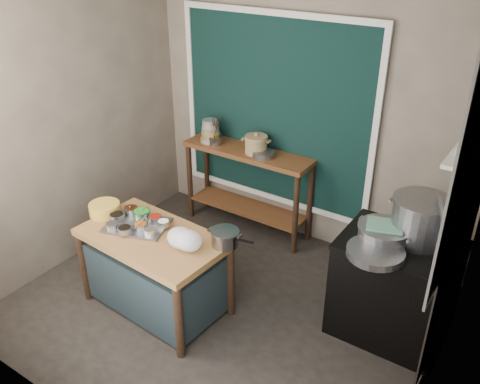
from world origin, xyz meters
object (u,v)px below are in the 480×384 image
Objects in this scene: yellow_basin at (105,209)px; prep_table at (156,271)px; ceramic_crock at (256,145)px; back_counter at (248,190)px; steamer at (383,234)px; utensil_cup at (216,140)px; condiment_tray at (137,225)px; stove_block at (394,290)px; saucepan at (225,238)px; stock_pot at (420,220)px.

prep_table is at bearing -2.88° from yellow_basin.
ceramic_crock is at bearing 92.15° from prep_table.
steamer is at bearing -24.08° from back_counter.
utensil_cup reaches higher than yellow_basin.
back_counter is 1.58m from condiment_tray.
utensil_cup is 0.50m from ceramic_crock.
back_counter reaches higher than stove_block.
yellow_basin is 1.20m from saucepan.
yellow_basin is at bearing -179.43° from condiment_tray.
saucepan is at bearing -153.54° from stove_block.
saucepan is (-1.25, -0.62, 0.39)m from stove_block.
ceramic_crock is 1.96m from stock_pot.
back_counter reaches higher than condiment_tray.
condiment_tray is 2.16× the size of saucepan.
prep_table is 1.70m from ceramic_crock.
prep_table is 2.40× the size of condiment_tray.
prep_table is at bearing -73.72° from utensil_cup.
ceramic_crock reaches higher than yellow_basin.
back_counter is 9.44× the size of utensil_cup.
ceramic_crock reaches higher than steamer.
yellow_basin is 1.80× the size of utensil_cup.
ceramic_crock is 1.82m from steamer.
saucepan is 0.58× the size of steamer.
yellow_basin is at bearing -112.65° from ceramic_crock.
back_counter reaches higher than yellow_basin.
saucepan reaches higher than prep_table.
stove_block is 0.65m from stock_pot.
condiment_tray is 1.89× the size of yellow_basin.
utensil_cup is at bearing 84.40° from yellow_basin.
stove_block is at bearing -123.68° from stock_pot.
ceramic_crock is at bearing 158.26° from stove_block.
steamer is at bearing -157.66° from stove_block.
condiment_tray is at bearing -80.87° from utensil_cup.
yellow_basin is (-0.59, 0.03, 0.43)m from prep_table.
stove_block is (1.84, 0.85, 0.05)m from prep_table.
stove_block is (1.90, -0.73, -0.05)m from back_counter.
ceramic_crock is (-0.54, 1.33, 0.22)m from saucepan.
stock_pot reaches higher than ceramic_crock.
ceramic_crock is (0.64, 1.53, 0.23)m from yellow_basin.
stock_pot reaches higher than utensil_cup.
stock_pot is at bearing -13.51° from utensil_cup.
condiment_tray is 0.39m from yellow_basin.
prep_table is 5.17× the size of saucepan.
stock_pot is at bearing 38.26° from steamer.
condiment_tray is at bearing -95.23° from back_counter.
stock_pot reaches higher than steamer.
saucepan is 0.52× the size of stock_pot.
back_counter is at bearing 7.97° from utensil_cup.
utensil_cup is (-0.24, 1.49, 0.23)m from condiment_tray.
condiment_tray is 2.08× the size of ceramic_crock.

